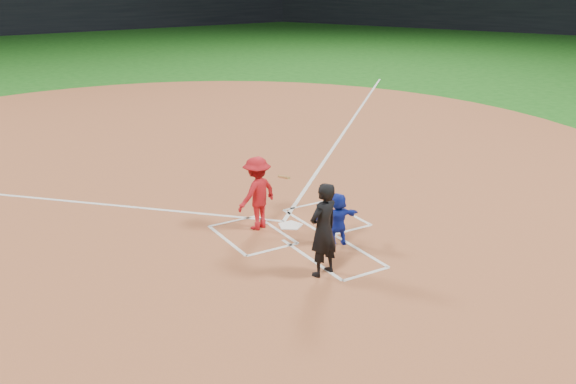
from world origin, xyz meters
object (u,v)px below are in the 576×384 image
umpire (323,230)px  batter_at_plate (257,193)px  catcher (338,219)px  home_plate (290,225)px

umpire → batter_at_plate: umpire is taller
batter_at_plate → catcher: bearing=-59.0°
home_plate → umpire: size_ratio=0.33×
catcher → umpire: (-1.03, -0.97, 0.34)m
umpire → batter_at_plate: size_ratio=1.11×
home_plate → catcher: (0.32, -1.39, 0.57)m
home_plate → batter_at_plate: bearing=-22.1°
home_plate → umpire: umpire is taller
home_plate → catcher: catcher is taller
catcher → umpire: umpire is taller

